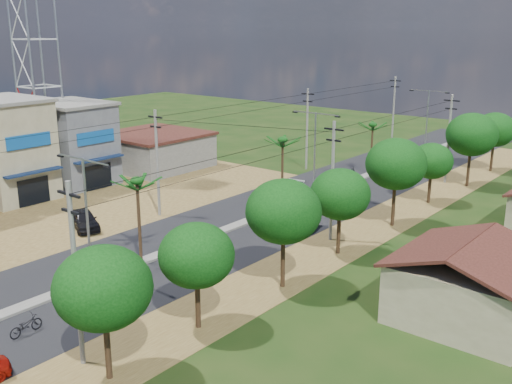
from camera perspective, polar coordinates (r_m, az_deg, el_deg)
ground at (r=39.40m, az=-15.32°, el=-8.28°), size 160.00×160.00×0.00m
road at (r=48.90m, az=-1.02°, el=-2.97°), size 12.00×110.00×0.04m
median at (r=51.10m, az=1.14°, el=-2.06°), size 1.00×90.00×0.18m
dirt_lot_west at (r=55.35m, az=-17.82°, el=-1.51°), size 18.00×46.00×0.04m
dirt_shoulder_east at (r=44.23m, az=7.49°, el=-5.15°), size 5.00×90.00×0.03m
shophouse_cream at (r=59.67m, az=-22.72°, el=3.82°), size 9.00×6.40×9.30m
shophouse_grey at (r=63.28m, az=-17.13°, el=4.49°), size 9.00×6.40×8.30m
low_shed at (r=68.91m, az=-9.66°, el=3.96°), size 10.40×10.40×3.95m
house_east_near at (r=34.64m, az=19.64°, el=-7.73°), size 7.60×7.50×4.60m
tree_east_a at (r=27.31m, az=-14.36°, el=-8.85°), size 4.40×4.40×6.37m
tree_east_b at (r=31.19m, az=-5.69°, el=-6.04°), size 4.00×4.00×5.83m
tree_east_c at (r=35.72m, az=2.63°, el=-1.87°), size 4.60×4.60×6.83m
tree_east_d at (r=41.64m, az=8.02°, el=-0.22°), size 4.20×4.20×6.13m
tree_east_e at (r=48.22m, az=13.20°, el=2.61°), size 4.80×4.80×7.14m
tree_east_f at (r=55.79m, az=16.39°, el=2.84°), size 3.80×3.80×5.52m
tree_east_g at (r=62.69m, az=19.87°, el=5.16°), size 5.00×5.00×7.38m
tree_east_h at (r=70.39m, az=21.80°, el=5.52°), size 4.40×4.40×6.52m
palm_median_near at (r=39.88m, az=-11.26°, el=0.71°), size 2.00×2.00×6.15m
palm_median_mid at (r=51.22m, az=2.56°, el=4.68°), size 2.00×2.00×6.55m
palm_median_far at (r=64.72m, az=11.06°, el=6.11°), size 2.00×2.00×5.85m
streetlight_near at (r=37.77m, az=-15.84°, el=-1.61°), size 5.10×0.18×8.00m
streetlight_mid at (r=55.46m, az=5.63°, el=4.28°), size 5.10×0.18×8.00m
streetlight_far at (r=77.31m, az=16.00°, el=6.95°), size 5.10×0.18×8.00m
utility_pole_w_b at (r=50.30m, az=-9.39°, el=2.95°), size 1.60×0.24×9.00m
utility_pole_w_c at (r=66.66m, az=4.88°, el=6.17°), size 1.60×0.24×9.00m
utility_pole_w_d at (r=84.70m, az=12.98°, el=7.83°), size 1.60×0.24×9.00m
utility_pole_e_a at (r=28.73m, az=-16.82°, el=-7.21°), size 1.60×0.24×9.00m
utility_pole_e_b at (r=44.13m, az=7.28°, el=1.27°), size 1.60×0.24×9.00m
utility_pole_e_c at (r=63.54m, az=17.88°, el=5.02°), size 1.60×0.24×9.00m
car_silver_mid at (r=47.06m, az=4.37°, el=-2.97°), size 1.86×4.00×1.27m
car_white_far at (r=55.30m, az=2.84°, el=-0.03°), size 2.86×5.20×1.43m
car_parked_dark at (r=49.21m, az=-16.04°, el=-2.58°), size 4.72×3.34×1.49m
moto_rider_east at (r=34.03m, az=-21.08°, el=-11.82°), size 0.78×1.94×1.00m
moto_rider_west_a at (r=57.38m, az=1.56°, el=0.35°), size 1.42×2.06×1.02m
moto_rider_west_b at (r=64.72m, az=9.18°, el=1.92°), size 0.94×1.79×1.03m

